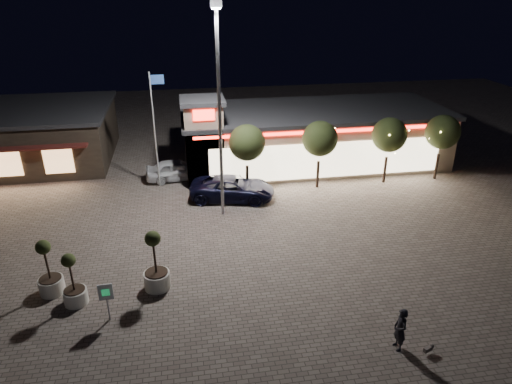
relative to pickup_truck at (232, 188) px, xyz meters
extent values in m
plane|color=#695E55|center=(-2.86, -10.07, -0.77)|extent=(90.00, 90.00, 0.00)
cube|color=gray|center=(7.14, 5.93, 1.23)|extent=(20.00, 8.00, 4.00)
cube|color=#262628|center=(7.14, 5.93, 3.38)|extent=(20.40, 8.40, 0.30)
cube|color=beige|center=(7.14, 1.88, 0.83)|extent=(17.00, 0.12, 2.60)
cube|color=red|center=(7.14, 1.85, 2.98)|extent=(19.00, 0.10, 0.18)
cube|color=gray|center=(-1.56, 3.23, 2.13)|extent=(2.60, 2.60, 5.80)
cube|color=#262628|center=(-1.56, 3.23, 5.18)|extent=(3.00, 3.00, 0.30)
cube|color=red|center=(-1.56, 1.88, 4.53)|extent=(1.40, 0.10, 0.70)
cube|color=#382D23|center=(-16.86, 9.93, 1.23)|extent=(16.00, 10.00, 4.00)
cube|color=#FFB772|center=(-15.36, 4.88, 0.83)|extent=(2.00, 0.12, 1.80)
cube|color=#FFB772|center=(-11.86, 4.88, 0.83)|extent=(2.00, 0.12, 1.80)
cylinder|color=gray|center=(-0.86, -2.07, 5.23)|extent=(0.20, 0.20, 12.00)
cube|color=gray|center=(-0.86, -2.07, 11.43)|extent=(0.60, 0.40, 0.35)
cube|color=white|center=(-0.86, -2.07, 11.23)|extent=(0.45, 0.30, 0.08)
cylinder|color=white|center=(-4.86, 2.93, 3.23)|extent=(0.10, 0.10, 8.00)
cube|color=navy|center=(-4.41, 2.93, 6.73)|extent=(0.90, 0.04, 0.60)
cylinder|color=#332319|center=(1.14, 0.93, 0.19)|extent=(0.20, 0.20, 1.92)
sphere|color=#2D3819|center=(1.14, 0.93, 2.80)|extent=(2.42, 2.42, 2.42)
cylinder|color=#332319|center=(6.14, 0.93, 0.19)|extent=(0.20, 0.20, 1.92)
sphere|color=#2D3819|center=(6.14, 0.93, 2.80)|extent=(2.42, 2.42, 2.42)
cylinder|color=#332319|center=(11.14, 0.93, 0.19)|extent=(0.20, 0.20, 1.92)
sphere|color=#2D3819|center=(11.14, 0.93, 2.80)|extent=(2.42, 2.42, 2.42)
cylinder|color=#332319|center=(15.14, 0.93, 0.19)|extent=(0.20, 0.20, 1.92)
sphere|color=#2D3819|center=(15.14, 0.93, 2.80)|extent=(2.42, 2.42, 2.42)
imported|color=black|center=(0.00, 0.00, 0.00)|extent=(5.97, 3.68, 1.54)
imported|color=silver|center=(-3.60, 3.93, -0.01)|extent=(4.58, 2.10, 1.52)
imported|color=black|center=(4.81, -14.71, 0.16)|extent=(0.47, 0.70, 1.87)
cube|color=#59514C|center=(5.82, -15.20, -0.54)|extent=(0.40, 0.27, 0.20)
sphere|color=#59514C|center=(6.02, -15.12, -0.46)|extent=(0.18, 0.18, 0.18)
cylinder|color=silver|center=(-9.54, -8.66, -0.39)|extent=(1.14, 1.14, 0.76)
cylinder|color=black|center=(-9.54, -8.66, 0.01)|extent=(0.99, 0.99, 0.06)
cylinder|color=#332319|center=(-9.54, -8.66, 0.90)|extent=(0.10, 0.10, 1.72)
sphere|color=#2D3819|center=(-9.54, -8.66, 1.71)|extent=(0.67, 0.67, 0.67)
cylinder|color=silver|center=(-8.30, -9.64, -0.42)|extent=(1.06, 1.06, 0.70)
cylinder|color=black|center=(-8.30, -9.64, -0.05)|extent=(0.92, 0.92, 0.05)
cylinder|color=#332319|center=(-8.30, -9.64, 0.77)|extent=(0.09, 0.09, 1.58)
sphere|color=#2D3819|center=(-8.30, -9.64, 1.52)|extent=(0.62, 0.62, 0.62)
cylinder|color=silver|center=(-4.70, -9.08, -0.36)|extent=(1.24, 1.24, 0.83)
cylinder|color=black|center=(-4.70, -9.08, 0.08)|extent=(1.08, 1.08, 0.06)
cylinder|color=#332319|center=(-4.70, -9.08, 1.04)|extent=(0.10, 0.10, 1.86)
sphere|color=#2D3819|center=(-4.70, -9.08, 1.92)|extent=(0.72, 0.72, 0.72)
cylinder|color=gray|center=(-6.68, -11.03, -0.22)|extent=(0.07, 0.07, 1.11)
cube|color=white|center=(-6.68, -11.03, 0.66)|extent=(0.60, 0.08, 0.79)
cube|color=#1A9D4E|center=(-6.68, -11.07, 0.66)|extent=(0.32, 0.03, 0.32)
camera|label=1|loc=(-3.06, -27.42, 12.52)|focal=32.00mm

